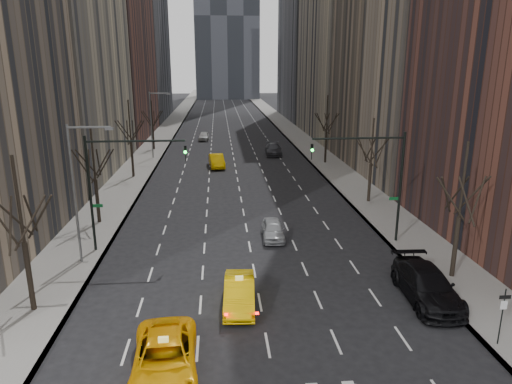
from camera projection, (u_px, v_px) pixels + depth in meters
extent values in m
plane|color=black|center=(268.00, 345.00, 21.25)|extent=(400.00, 400.00, 0.00)
cube|color=slate|center=(165.00, 133.00, 87.46)|extent=(4.50, 320.00, 0.15)
cube|color=slate|center=(291.00, 131.00, 89.41)|extent=(4.50, 320.00, 0.15)
cube|color=brown|center=(100.00, 8.00, 77.01)|extent=(14.00, 28.00, 44.00)
cylinder|color=black|center=(29.00, 276.00, 23.59)|extent=(0.28, 0.28, 3.78)
cylinder|color=black|center=(18.00, 200.00, 22.48)|extent=(0.16, 0.16, 4.50)
cylinder|color=black|center=(31.00, 214.00, 23.58)|extent=(0.42, 1.80, 2.52)
cylinder|color=black|center=(40.00, 217.00, 23.10)|extent=(1.74, 0.72, 2.52)
cylinder|color=black|center=(30.00, 223.00, 22.28)|extent=(1.46, 1.25, 2.52)
cylinder|color=black|center=(11.00, 225.00, 21.93)|extent=(0.42, 1.80, 2.52)
cylinder|color=black|center=(1.00, 222.00, 22.41)|extent=(1.74, 0.72, 2.52)
cylinder|color=black|center=(12.00, 216.00, 23.23)|extent=(1.46, 1.25, 2.52)
cylinder|color=black|center=(98.00, 201.00, 37.06)|extent=(0.28, 0.28, 3.57)
cylinder|color=black|center=(93.00, 154.00, 36.01)|extent=(0.16, 0.16, 4.25)
cylinder|color=black|center=(99.00, 163.00, 37.08)|extent=(0.42, 1.80, 2.52)
cylinder|color=black|center=(105.00, 164.00, 36.60)|extent=(1.74, 0.72, 2.52)
cylinder|color=black|center=(101.00, 166.00, 35.77)|extent=(1.46, 1.25, 2.52)
cylinder|color=black|center=(89.00, 167.00, 35.43)|extent=(0.42, 1.80, 2.52)
cylinder|color=black|center=(82.00, 166.00, 35.91)|extent=(1.74, 0.72, 2.52)
cylinder|color=black|center=(87.00, 163.00, 36.73)|extent=(1.46, 1.25, 2.52)
cylinder|color=black|center=(132.00, 159.00, 52.37)|extent=(0.28, 0.28, 3.99)
cylinder|color=black|center=(129.00, 121.00, 51.19)|extent=(0.16, 0.16, 4.75)
cylinder|color=black|center=(133.00, 130.00, 52.33)|extent=(0.42, 1.80, 2.52)
cylinder|color=black|center=(138.00, 131.00, 51.85)|extent=(1.74, 0.72, 2.52)
cylinder|color=black|center=(135.00, 132.00, 51.02)|extent=(1.46, 1.25, 2.52)
cylinder|color=black|center=(127.00, 133.00, 50.68)|extent=(0.42, 1.80, 2.52)
cylinder|color=black|center=(122.00, 132.00, 51.15)|extent=(1.74, 0.72, 2.52)
cylinder|color=black|center=(125.00, 131.00, 51.98)|extent=(1.46, 1.25, 2.52)
cylinder|color=black|center=(153.00, 138.00, 69.73)|extent=(0.28, 0.28, 3.36)
cylinder|color=black|center=(152.00, 114.00, 68.74)|extent=(0.16, 0.16, 4.00)
cylinder|color=black|center=(154.00, 118.00, 69.78)|extent=(0.42, 1.80, 2.52)
cylinder|color=black|center=(158.00, 119.00, 69.30)|extent=(1.74, 0.72, 2.52)
cylinder|color=black|center=(156.00, 119.00, 68.47)|extent=(1.46, 1.25, 2.52)
cylinder|color=black|center=(150.00, 120.00, 68.13)|extent=(0.42, 1.80, 2.52)
cylinder|color=black|center=(147.00, 119.00, 68.60)|extent=(1.74, 0.72, 2.52)
cylinder|color=black|center=(148.00, 119.00, 69.43)|extent=(1.46, 1.25, 2.52)
cylinder|color=black|center=(455.00, 247.00, 27.42)|extent=(0.28, 0.28, 3.78)
cylinder|color=black|center=(464.00, 180.00, 26.31)|extent=(0.16, 0.16, 4.50)
cylinder|color=black|center=(457.00, 193.00, 27.41)|extent=(0.42, 1.80, 2.52)
cylinder|color=black|center=(472.00, 195.00, 26.93)|extent=(1.74, 0.72, 2.52)
cylinder|color=black|center=(477.00, 200.00, 26.11)|extent=(1.46, 1.25, 2.52)
cylinder|color=black|center=(467.00, 201.00, 25.76)|extent=(0.42, 1.80, 2.52)
cylinder|color=black|center=(451.00, 199.00, 26.24)|extent=(1.74, 0.72, 2.52)
cylinder|color=black|center=(446.00, 195.00, 27.06)|extent=(1.46, 1.25, 2.52)
cylinder|color=black|center=(370.00, 183.00, 42.81)|extent=(0.28, 0.28, 3.57)
cylinder|color=black|center=(372.00, 141.00, 41.76)|extent=(0.16, 0.16, 4.25)
cylinder|color=black|center=(370.00, 149.00, 42.83)|extent=(0.42, 1.80, 2.52)
cylinder|color=black|center=(379.00, 150.00, 42.35)|extent=(1.74, 0.72, 2.52)
cylinder|color=black|center=(381.00, 152.00, 41.53)|extent=(1.46, 1.25, 2.52)
cylinder|color=black|center=(373.00, 153.00, 41.18)|extent=(0.42, 1.80, 2.52)
cylinder|color=black|center=(364.00, 152.00, 41.66)|extent=(1.74, 0.72, 2.52)
cylinder|color=black|center=(363.00, 150.00, 42.48)|extent=(1.46, 1.25, 2.52)
cylinder|color=black|center=(326.00, 147.00, 60.04)|extent=(0.28, 0.28, 3.99)
cylinder|color=black|center=(327.00, 114.00, 58.87)|extent=(0.16, 0.16, 4.75)
cylinder|color=black|center=(326.00, 122.00, 60.00)|extent=(0.42, 1.80, 2.52)
cylinder|color=black|center=(332.00, 123.00, 59.52)|extent=(1.74, 0.72, 2.52)
cylinder|color=black|center=(333.00, 123.00, 58.69)|extent=(1.46, 1.25, 2.52)
cylinder|color=black|center=(327.00, 124.00, 58.35)|extent=(0.42, 1.80, 2.52)
cylinder|color=black|center=(321.00, 123.00, 58.83)|extent=(1.74, 0.72, 2.52)
cylinder|color=black|center=(321.00, 122.00, 59.65)|extent=(1.46, 1.25, 2.52)
cylinder|color=black|center=(90.00, 195.00, 30.80)|extent=(0.18, 0.18, 8.00)
cylinder|color=black|center=(135.00, 141.00, 30.09)|extent=(6.50, 0.14, 0.14)
imported|color=black|center=(186.00, 154.00, 30.60)|extent=(0.18, 0.22, 1.10)
sphere|color=#0CFF33|center=(185.00, 152.00, 30.38)|extent=(0.20, 0.20, 0.20)
cube|color=#0C5926|center=(97.00, 206.00, 31.05)|extent=(0.70, 0.04, 0.22)
cylinder|color=black|center=(400.00, 188.00, 32.52)|extent=(0.18, 0.18, 8.00)
cylinder|color=black|center=(359.00, 138.00, 31.30)|extent=(6.50, 0.14, 0.14)
imported|color=black|center=(312.00, 152.00, 31.28)|extent=(0.18, 0.22, 1.10)
sphere|color=#0CFF33|center=(312.00, 150.00, 31.07)|extent=(0.20, 0.20, 0.20)
cube|color=#0C5926|center=(394.00, 199.00, 32.70)|extent=(0.70, 0.04, 0.22)
cylinder|color=slate|center=(75.00, 196.00, 28.72)|extent=(0.16, 0.16, 9.00)
cylinder|color=slate|center=(89.00, 127.00, 27.67)|extent=(2.60, 0.14, 0.14)
cube|color=slate|center=(109.00, 129.00, 27.79)|extent=(0.50, 0.22, 0.15)
cylinder|color=slate|center=(151.00, 125.00, 62.32)|extent=(0.16, 0.16, 9.00)
cylinder|color=slate|center=(159.00, 93.00, 61.27)|extent=(2.60, 0.14, 0.14)
cube|color=slate|center=(168.00, 94.00, 61.39)|extent=(0.50, 0.22, 0.15)
cylinder|color=black|center=(502.00, 317.00, 20.72)|extent=(0.06, 0.06, 2.80)
cube|color=black|center=(505.00, 297.00, 20.43)|extent=(0.55, 0.02, 0.18)
cube|color=silver|center=(504.00, 305.00, 20.54)|extent=(0.32, 0.02, 0.42)
imported|color=#FFB105|center=(165.00, 359.00, 18.95)|extent=(3.03, 5.95, 1.61)
imported|color=#FFC605|center=(239.00, 293.00, 24.53)|extent=(1.88, 4.71, 1.52)
imported|color=#929599|center=(273.00, 229.00, 34.22)|extent=(1.78, 4.09, 1.37)
imported|color=black|center=(427.00, 285.00, 25.13)|extent=(2.75, 6.25, 1.79)
imported|color=#FFC005|center=(217.00, 161.00, 58.15)|extent=(2.25, 5.13, 1.64)
imported|color=#313137|center=(273.00, 149.00, 66.23)|extent=(2.61, 5.71, 1.62)
imported|color=#BCBCBC|center=(204.00, 136.00, 79.15)|extent=(1.92, 4.31, 1.44)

